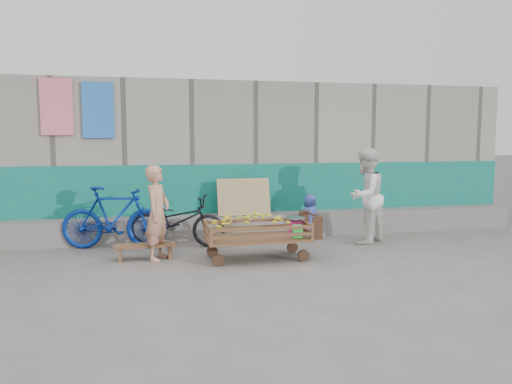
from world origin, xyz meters
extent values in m
plane|color=#585651|center=(0.00, 0.00, 0.00)|extent=(80.00, 80.00, 0.00)
cube|color=gray|center=(0.00, 4.10, 1.50)|extent=(12.00, 3.00, 3.00)
cube|color=#0C6D63|center=(0.00, 2.58, 0.70)|extent=(12.00, 0.03, 1.40)
cube|color=slate|center=(0.00, 2.35, 0.23)|extent=(12.00, 0.50, 0.45)
cube|color=#A67C59|center=(0.30, 2.22, 0.80)|extent=(1.00, 0.19, 0.68)
cube|color=#E47384|center=(-3.00, 2.56, 2.45)|extent=(0.55, 0.03, 1.00)
cube|color=blue|center=(-2.30, 2.56, 2.40)|extent=(0.55, 0.03, 1.00)
cube|color=brown|center=(0.18, 0.60, 0.34)|extent=(1.61, 0.81, 0.04)
cylinder|color=#321F15|center=(-0.49, 0.31, 0.09)|extent=(0.18, 0.05, 0.18)
cube|color=brown|center=(-0.60, 0.23, 0.48)|extent=(0.04, 0.04, 0.25)
cylinder|color=#321F15|center=(-0.49, 0.90, 0.09)|extent=(0.18, 0.05, 0.18)
cube|color=brown|center=(-0.60, 0.98, 0.48)|extent=(0.04, 0.04, 0.25)
cylinder|color=#321F15|center=(0.85, 0.31, 0.09)|extent=(0.18, 0.05, 0.18)
cube|color=brown|center=(0.96, 0.23, 0.48)|extent=(0.04, 0.04, 0.25)
cylinder|color=#321F15|center=(0.85, 0.90, 0.09)|extent=(0.18, 0.05, 0.18)
cube|color=brown|center=(0.96, 0.98, 0.48)|extent=(0.04, 0.04, 0.25)
cube|color=brown|center=(0.18, 0.23, 0.45)|extent=(1.56, 0.04, 0.04)
cube|color=brown|center=(0.18, 0.23, 0.55)|extent=(1.56, 0.04, 0.04)
cube|color=brown|center=(0.18, 0.98, 0.45)|extent=(1.56, 0.04, 0.04)
cube|color=brown|center=(0.18, 0.98, 0.55)|extent=(1.56, 0.04, 0.04)
cube|color=brown|center=(-0.60, 0.60, 0.45)|extent=(0.04, 0.75, 0.04)
cube|color=brown|center=(-0.60, 0.60, 0.55)|extent=(0.04, 0.75, 0.04)
cube|color=brown|center=(0.96, 0.60, 0.45)|extent=(0.04, 0.75, 0.04)
cube|color=brown|center=(0.96, 0.60, 0.55)|extent=(0.04, 0.75, 0.04)
cylinder|color=#321F15|center=(1.12, 0.60, 0.67)|extent=(0.04, 0.72, 0.04)
cube|color=#321F15|center=(1.06, 0.93, 0.52)|extent=(0.16, 0.04, 0.36)
cube|color=#321F15|center=(1.06, 0.27, 0.52)|extent=(0.16, 0.04, 0.36)
ellipsoid|color=yellow|center=(0.09, 0.60, 0.55)|extent=(1.16, 0.63, 0.39)
cylinder|color=#CF2778|center=(0.81, 0.60, 0.47)|extent=(0.21, 0.21, 0.23)
cylinder|color=silver|center=(0.81, 0.60, 0.60)|extent=(0.03, 0.03, 0.05)
cylinder|color=silver|center=(0.81, 0.60, 0.64)|extent=(0.30, 0.30, 0.02)
cube|color=#31DF46|center=(0.76, 0.35, 0.47)|extent=(0.14, 0.11, 0.20)
cube|color=brown|center=(-1.54, 1.00, 0.22)|extent=(0.96, 0.29, 0.04)
cube|color=brown|center=(-1.92, 1.00, 0.10)|extent=(0.06, 0.27, 0.19)
cube|color=brown|center=(-1.15, 1.00, 0.10)|extent=(0.06, 0.27, 0.19)
imported|color=tan|center=(-1.34, 0.93, 0.74)|extent=(0.55, 0.64, 1.48)
imported|color=silver|center=(2.36, 1.36, 0.86)|extent=(1.06, 1.02, 1.72)
imported|color=#3445A0|center=(1.51, 1.88, 0.43)|extent=(0.50, 0.45, 0.85)
imported|color=black|center=(-0.97, 1.85, 0.45)|extent=(1.82, 1.15, 0.90)
imported|color=navy|center=(-2.04, 1.88, 0.54)|extent=(1.86, 0.84, 1.08)
camera|label=1|loc=(-1.56, -6.90, 1.91)|focal=35.00mm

